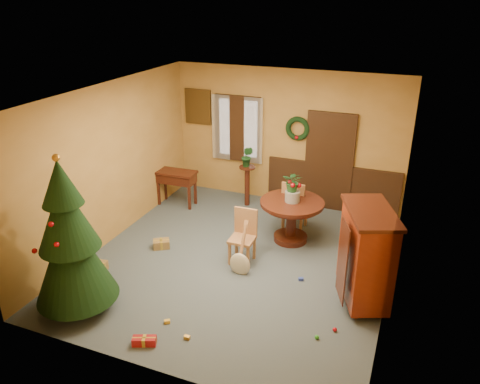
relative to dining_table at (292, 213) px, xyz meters
The scene contains 21 objects.
room_envelope 1.80m from the dining_table, 104.65° to the left, with size 5.50×5.50×5.50m.
dining_table is the anchor object (origin of this frame).
urn 0.34m from the dining_table, 116.57° to the right, with size 0.27×0.27×0.20m, color slate.
centerpiece_plant 0.63m from the dining_table, 116.57° to the right, with size 0.35×0.30×0.39m, color #1E4C23.
chair_near 1.12m from the dining_table, 120.60° to the right, with size 0.42×0.42×0.95m.
chair_far 0.43m from the dining_table, 99.34° to the left, with size 0.45×0.45×1.03m.
guitar 1.47m from the dining_table, 108.65° to the right, with size 0.36×0.17×0.84m, color beige, non-canonical shape.
plant_stand 1.76m from the dining_table, 138.67° to the left, with size 0.35×0.35×0.89m.
stand_plant 1.85m from the dining_table, 138.67° to the left, with size 0.25×0.20×0.45m, color #19471E.
christmas_tree 3.94m from the dining_table, 126.69° to the right, with size 1.17×1.17×2.42m.
writing_desk 2.83m from the dining_table, 167.10° to the left, with size 0.88×0.46×0.77m.
sideboard 2.06m from the dining_table, 42.29° to the right, with size 1.02×1.32×1.51m.
gift_a 3.54m from the dining_table, 140.89° to the right, with size 0.33×0.27×0.16m.
gift_b 3.69m from the dining_table, 133.89° to the right, with size 0.32×0.32×0.23m.
gift_c 2.45m from the dining_table, 151.49° to the right, with size 0.35×0.32×0.16m.
gift_d 3.63m from the dining_table, 106.52° to the right, with size 0.34×0.24×0.11m.
toy_a 1.44m from the dining_table, 66.49° to the right, with size 0.08×0.05×0.05m, color #263CA4.
toy_b 2.77m from the dining_table, 66.32° to the right, with size 0.06×0.06×0.06m, color green.
toy_c 3.15m from the dining_table, 107.98° to the right, with size 0.08×0.05×0.05m, color gold.
toy_d 2.64m from the dining_table, 60.19° to the right, with size 0.06×0.06×0.06m, color #B10B17.
toy_e 3.23m from the dining_table, 99.82° to the right, with size 0.08×0.05×0.05m, color gold.
Camera 1 is at (2.62, -6.48, 4.36)m, focal length 35.00 mm.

